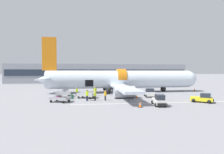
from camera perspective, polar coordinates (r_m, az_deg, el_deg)
ground_plane at (r=35.95m, az=0.62°, el=-5.75°), size 500.00×500.00×0.00m
apron_marking_line at (r=27.16m, az=12.75°, el=-8.27°), size 23.93×0.89×0.01m
terminal_strip at (r=75.38m, az=-4.02°, el=1.18°), size 74.45×8.47×7.74m
airplane at (r=39.50m, az=2.28°, el=-0.90°), size 36.79×32.97×12.04m
baggage_tug_lead at (r=30.32m, az=27.48°, el=-6.20°), size 3.35×3.09×1.41m
baggage_tug_mid at (r=33.43m, az=12.33°, el=-5.22°), size 2.40×2.68×1.56m
baggage_tug_rear at (r=25.29m, az=15.13°, el=-7.48°), size 2.12×3.43×1.60m
baggage_cart_loading at (r=31.44m, az=-8.30°, el=-5.99°), size 3.89×2.70×1.02m
baggage_cart_queued at (r=33.47m, az=-15.42°, el=-5.43°), size 3.54×2.16×1.08m
baggage_cart_empty at (r=28.32m, az=-16.44°, el=-6.96°), size 3.95×2.72×0.89m
ground_crew_loader_a at (r=33.83m, az=-5.54°, el=-4.62°), size 0.63×0.50×1.80m
ground_crew_loader_b at (r=28.70m, az=-5.57°, el=-6.05°), size 0.50×0.50×1.55m
ground_crew_driver at (r=28.58m, az=-8.14°, el=-5.84°), size 0.56×0.59×1.79m
ground_crew_supervisor at (r=28.73m, az=-2.21°, el=-5.94°), size 0.39×0.57×1.64m
ground_crew_helper at (r=34.30m, az=-11.43°, el=-4.68°), size 0.53×0.53×1.66m
suitcase_on_tarmac_upright at (r=30.85m, az=-13.00°, el=-6.38°), size 0.54×0.47×0.83m
safety_cone_nose at (r=46.24m, az=25.32°, el=-3.78°), size 0.63×0.63×0.77m
safety_cone_engine_left at (r=23.65m, az=9.21°, el=-8.87°), size 0.56×0.56×0.78m
safety_cone_wingtip at (r=31.86m, az=8.02°, el=-6.28°), size 0.63×0.63×0.56m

